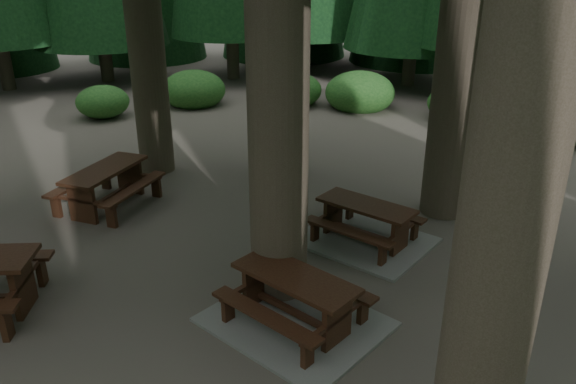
% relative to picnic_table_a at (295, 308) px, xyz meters
% --- Properties ---
extents(ground, '(80.00, 80.00, 0.00)m').
position_rel_picnic_table_a_xyz_m(ground, '(-1.40, 0.48, -0.26)').
color(ground, '#524B42').
rests_on(ground, ground).
extents(picnic_table_a, '(2.69, 2.40, 0.77)m').
position_rel_picnic_table_a_xyz_m(picnic_table_a, '(0.00, 0.00, 0.00)').
color(picnic_table_a, gray).
rests_on(picnic_table_a, ground).
extents(picnic_table_b, '(1.76, 2.09, 0.83)m').
position_rel_picnic_table_a_xyz_m(picnic_table_b, '(-5.12, 1.83, 0.29)').
color(picnic_table_b, black).
rests_on(picnic_table_b, ground).
extents(picnic_table_c, '(2.50, 2.21, 0.74)m').
position_rel_picnic_table_a_xyz_m(picnic_table_c, '(0.04, 2.73, -0.02)').
color(picnic_table_c, gray).
rests_on(picnic_table_c, ground).
extents(shrub_ring, '(23.86, 24.64, 1.49)m').
position_rel_picnic_table_a_xyz_m(shrub_ring, '(-0.70, 1.23, 0.14)').
color(shrub_ring, '#1F5B1F').
rests_on(shrub_ring, ground).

